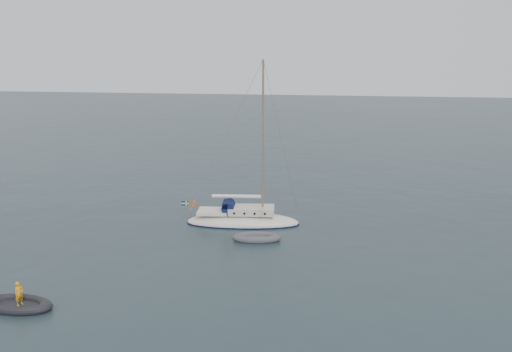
# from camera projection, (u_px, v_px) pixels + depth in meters

# --- Properties ---
(ground) EXTENTS (300.00, 300.00, 0.00)m
(ground) POSITION_uv_depth(u_px,v_px,m) (293.00, 238.00, 32.09)
(ground) COLOR black
(ground) RESTS_ON ground
(sailboat) EXTENTS (8.28, 2.49, 11.79)m
(sailboat) POSITION_uv_depth(u_px,v_px,m) (243.00, 212.00, 34.76)
(sailboat) COLOR beige
(sailboat) RESTS_ON ground
(dinghy) EXTENTS (3.10, 1.40, 0.44)m
(dinghy) POSITION_uv_depth(u_px,v_px,m) (257.00, 238.00, 31.66)
(dinghy) COLOR #4F4F54
(dinghy) RESTS_ON ground
(rib) EXTENTS (3.51, 1.60, 1.33)m
(rib) POSITION_uv_depth(u_px,v_px,m) (17.00, 304.00, 22.89)
(rib) COLOR black
(rib) RESTS_ON ground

